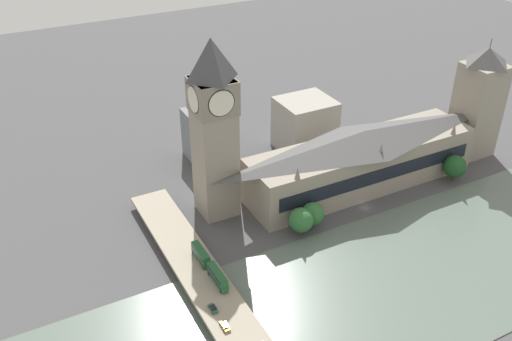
# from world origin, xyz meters

# --- Properties ---
(ground_plane) EXTENTS (600.00, 600.00, 0.00)m
(ground_plane) POSITION_xyz_m (0.00, 0.00, 0.00)
(ground_plane) COLOR #4C4C4F
(river_water) EXTENTS (66.89, 360.00, 0.30)m
(river_water) POSITION_xyz_m (-39.45, 0.00, 0.15)
(river_water) COLOR slate
(river_water) RESTS_ON ground_plane
(parliament_hall) EXTENTS (24.06, 99.41, 25.32)m
(parliament_hall) POSITION_xyz_m (14.80, -8.00, 12.58)
(parliament_hall) COLOR gray
(parliament_hall) RESTS_ON ground_plane
(clock_tower) EXTENTS (15.04, 15.04, 69.59)m
(clock_tower) POSITION_xyz_m (25.33, 52.60, 37.60)
(clock_tower) COLOR gray
(clock_tower) RESTS_ON ground_plane
(victoria_tower) EXTENTS (16.33, 16.33, 53.76)m
(victoria_tower) POSITION_xyz_m (14.86, -69.87, 24.88)
(victoria_tower) COLOR gray
(victoria_tower) RESTS_ON ground_plane
(road_bridge) EXTENTS (165.79, 14.21, 4.07)m
(road_bridge) POSITION_xyz_m (-39.45, 74.60, 3.27)
(road_bridge) COLOR gray
(road_bridge) RESTS_ON ground_plane
(double_decker_bus_lead) EXTENTS (11.32, 2.51, 4.91)m
(double_decker_bus_lead) POSITION_xyz_m (-16.88, 71.41, 6.77)
(double_decker_bus_lead) COLOR #235B33
(double_decker_bus_lead) RESTS_ON road_bridge
(double_decker_bus_mid) EXTENTS (10.82, 2.63, 4.81)m
(double_decker_bus_mid) POSITION_xyz_m (-4.15, 71.84, 6.73)
(double_decker_bus_mid) COLOR #235B33
(double_decker_bus_mid) RESTS_ON road_bridge
(car_southbound_lead) EXTENTS (3.97, 1.83, 1.37)m
(car_southbound_lead) POSITION_xyz_m (-27.04, 77.64, 4.76)
(car_southbound_lead) COLOR #2D5638
(car_southbound_lead) RESTS_ON road_bridge
(car_southbound_mid) EXTENTS (4.55, 1.89, 1.28)m
(car_southbound_mid) POSITION_xyz_m (-35.07, 77.44, 4.73)
(car_southbound_mid) COLOR gold
(car_southbound_mid) RESTS_ON road_bridge
(city_block_west) EXTENTS (21.61, 23.94, 24.33)m
(city_block_west) POSITION_xyz_m (52.76, -4.16, 12.17)
(city_block_west) COLOR #A39E93
(city_block_west) RESTS_ON ground_plane
(city_block_center) EXTENTS (22.68, 17.02, 22.58)m
(city_block_center) POSITION_xyz_m (63.74, 39.30, 11.29)
(city_block_center) COLOR slate
(city_block_center) RESTS_ON ground_plane
(tree_embankment_near) EXTENTS (9.21, 9.21, 11.56)m
(tree_embankment_near) POSITION_xyz_m (-3.49, 32.13, 6.94)
(tree_embankment_near) COLOR brown
(tree_embankment_near) RESTS_ON ground_plane
(tree_embankment_mid) EXTENTS (9.60, 9.60, 11.96)m
(tree_embankment_mid) POSITION_xyz_m (-1.16, -44.70, 7.15)
(tree_embankment_mid) COLOR brown
(tree_embankment_mid) RESTS_ON ground_plane
(tree_embankment_far) EXTENTS (8.60, 8.60, 10.65)m
(tree_embankment_far) POSITION_xyz_m (-1.38, 25.84, 6.34)
(tree_embankment_far) COLOR brown
(tree_embankment_far) RESTS_ON ground_plane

